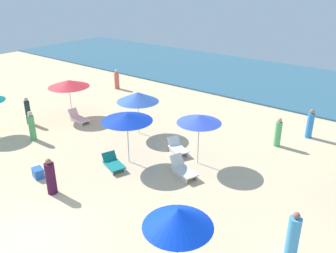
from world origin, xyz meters
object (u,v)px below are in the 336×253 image
at_px(beachgoer_6, 293,236).
at_px(cooler_box_1, 38,173).
at_px(beachgoer_0, 51,178).
at_px(beachgoer_3, 117,80).
at_px(umbrella_6, 178,218).
at_px(beachgoer_1, 32,126).
at_px(umbrella_4, 69,83).
at_px(beachgoer_5, 278,133).
at_px(lounge_chair_7_1, 177,148).
at_px(lounge_chair_7_0, 183,170).
at_px(beachgoer_2, 310,124).
at_px(lounge_chair_4_0, 79,118).
at_px(umbrella_0, 138,97).
at_px(beachgoer_4, 28,111).
at_px(umbrella_3, 127,117).
at_px(umbrella_7, 199,119).
at_px(lounge_chair_3_0, 113,164).

height_order(beachgoer_6, cooler_box_1, beachgoer_6).
height_order(beachgoer_0, beachgoer_3, beachgoer_0).
distance_m(umbrella_6, beachgoer_6, 4.18).
bearing_deg(beachgoer_1, umbrella_4, -124.22).
bearing_deg(beachgoer_5, beachgoer_0, -150.74).
bearing_deg(lounge_chair_7_1, beachgoer_0, -170.88).
xyz_separation_m(beachgoer_0, beachgoer_5, (5.46, 9.80, 0.01)).
bearing_deg(beachgoer_0, lounge_chair_7_1, -66.15).
distance_m(lounge_chair_7_0, beachgoer_2, 8.08).
bearing_deg(lounge_chair_7_1, lounge_chair_4_0, 120.02).
relative_size(umbrella_0, beachgoer_5, 1.55).
distance_m(beachgoer_1, beachgoer_5, 12.91).
bearing_deg(beachgoer_1, beachgoer_5, 161.38).
bearing_deg(beachgoer_4, umbrella_6, 152.56).
bearing_deg(cooler_box_1, umbrella_4, 145.67).
bearing_deg(beachgoer_4, lounge_chair_4_0, -147.16).
distance_m(lounge_chair_4_0, beachgoer_4, 2.94).
xyz_separation_m(lounge_chair_4_0, beachgoer_3, (-3.10, 6.25, 0.46)).
bearing_deg(beachgoer_6, beachgoer_5, 70.09).
distance_m(umbrella_0, cooler_box_1, 6.52).
height_order(lounge_chair_7_1, beachgoer_2, beachgoer_2).
distance_m(umbrella_4, beachgoer_2, 14.15).
distance_m(lounge_chair_4_0, lounge_chair_7_0, 8.69).
relative_size(umbrella_0, beachgoer_4, 1.47).
relative_size(beachgoer_1, beachgoer_3, 1.08).
bearing_deg(beachgoer_3, umbrella_6, 106.11).
distance_m(umbrella_3, lounge_chair_7_1, 3.18).
relative_size(umbrella_7, beachgoer_5, 1.56).
height_order(umbrella_0, beachgoer_2, umbrella_0).
bearing_deg(lounge_chair_7_1, cooler_box_1, 175.44).
relative_size(umbrella_3, lounge_chair_4_0, 1.58).
relative_size(umbrella_4, beachgoer_2, 1.53).
distance_m(umbrella_3, beachgoer_4, 8.10).
relative_size(beachgoer_0, beachgoer_2, 0.96).
xyz_separation_m(lounge_chair_3_0, umbrella_6, (6.35, -3.61, 2.20)).
bearing_deg(lounge_chair_7_1, umbrella_3, 175.46).
bearing_deg(umbrella_3, umbrella_0, 124.32).
bearing_deg(umbrella_4, lounge_chair_7_1, 0.21).
bearing_deg(cooler_box_1, beachgoer_0, 2.05).
bearing_deg(beachgoer_0, beachgoer_1, 16.40).
height_order(lounge_chair_7_0, beachgoer_2, beachgoer_2).
relative_size(lounge_chair_3_0, beachgoer_6, 0.84).
bearing_deg(umbrella_0, beachgoer_0, -79.11).
relative_size(lounge_chair_4_0, beachgoer_6, 0.95).
bearing_deg(beachgoer_0, lounge_chair_4_0, -4.96).
xyz_separation_m(umbrella_0, umbrella_3, (1.87, -2.74, 0.14)).
height_order(umbrella_6, lounge_chair_7_0, umbrella_6).
bearing_deg(beachgoer_5, umbrella_3, -160.68).
xyz_separation_m(beachgoer_2, cooler_box_1, (-7.93, -11.52, -0.55)).
bearing_deg(beachgoer_3, lounge_chair_7_1, 115.79).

